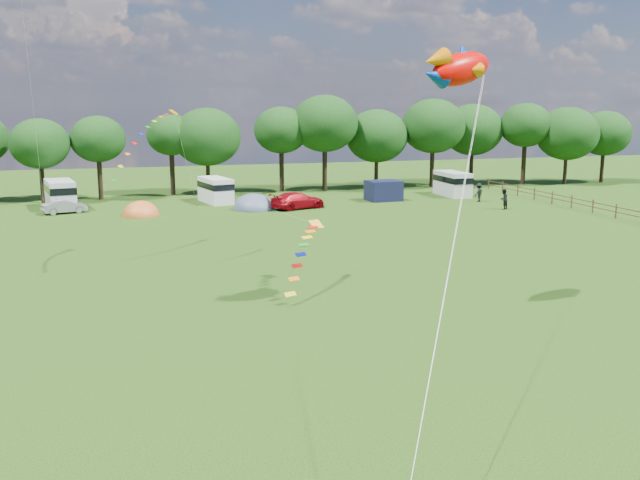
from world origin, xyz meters
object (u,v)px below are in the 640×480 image
object	(u,v)px
car_c	(298,200)
campervan_b	(60,193)
walker_b	(479,192)
tent_orange	(141,215)
campervan_d	(452,183)
fish_kite	(456,68)
campervan_c	(216,189)
tent_greyblue	(254,209)
walker_a	(504,199)
car_b	(64,206)

from	to	relation	value
car_c	campervan_b	world-z (taller)	campervan_b
car_c	walker_b	bearing A→B (deg)	-111.11
tent_orange	campervan_d	bearing A→B (deg)	8.11
campervan_b	tent_orange	xyz separation A→B (m)	(6.78, -6.11, -1.36)
campervan_d	fish_kite	bearing A→B (deg)	153.55
tent_orange	walker_b	world-z (taller)	walker_b
tent_orange	walker_b	size ratio (longest dim) A/B	1.91
campervan_c	tent_greyblue	world-z (taller)	campervan_c
car_c	campervan_d	size ratio (longest dim) A/B	0.99
campervan_b	tent_greyblue	bearing A→B (deg)	-117.67
walker_a	fish_kite	bearing A→B (deg)	23.82
campervan_d	car_b	bearing A→B (deg)	92.65
tent_orange	walker_a	size ratio (longest dim) A/B	1.88
fish_kite	walker_b	world-z (taller)	fish_kite
tent_greyblue	fish_kite	size ratio (longest dim) A/B	1.03
tent_orange	campervan_c	bearing A→B (deg)	40.39
fish_kite	walker_b	distance (m)	39.74
campervan_b	campervan_c	bearing A→B (deg)	-99.75
tent_orange	tent_greyblue	bearing A→B (deg)	4.58
campervan_b	tent_greyblue	distance (m)	17.55
car_c	tent_greyblue	bearing A→B (deg)	59.18
car_b	campervan_b	distance (m)	3.20
campervan_c	tent_orange	size ratio (longest dim) A/B	1.49
car_c	walker_b	xyz separation A→B (m)	(17.99, -0.39, 0.16)
campervan_c	walker_a	xyz separation A→B (m)	(24.22, -11.67, -0.36)
car_b	fish_kite	world-z (taller)	fish_kite
tent_greyblue	car_c	bearing A→B (deg)	-10.94
fish_kite	campervan_c	bearing A→B (deg)	78.22
tent_greyblue	fish_kite	world-z (taller)	fish_kite
fish_kite	walker_a	distance (m)	35.39
car_b	campervan_b	bearing A→B (deg)	-9.76
car_b	walker_a	bearing A→B (deg)	-121.16
tent_orange	fish_kite	bearing A→B (deg)	-70.02
fish_kite	walker_a	world-z (taller)	fish_kite
campervan_b	fish_kite	size ratio (longest dim) A/B	1.38
tent_orange	walker_a	distance (m)	31.96
campervan_d	tent_greyblue	distance (m)	21.86
car_b	campervan_c	size ratio (longest dim) A/B	0.67
car_b	campervan_b	world-z (taller)	campervan_b
car_b	campervan_c	world-z (taller)	campervan_c
campervan_c	tent_orange	distance (m)	9.60
car_b	campervan_d	world-z (taller)	campervan_d
car_c	walker_a	xyz separation A→B (m)	(17.67, -5.54, 0.17)
walker_a	car_b	bearing A→B (deg)	-44.26
campervan_c	tent_orange	xyz separation A→B (m)	(-7.25, -6.17, -1.26)
car_c	fish_kite	xyz separation A→B (m)	(-1.64, -33.47, 10.13)
campervan_b	walker_a	xyz separation A→B (m)	(38.25, -11.61, -0.46)
campervan_c	walker_b	bearing A→B (deg)	-116.30
car_b	walker_a	world-z (taller)	walker_a
campervan_c	campervan_b	bearing A→B (deg)	78.80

